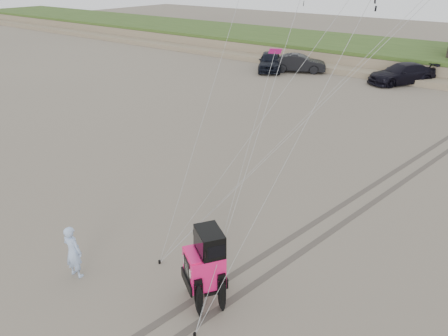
{
  "coord_description": "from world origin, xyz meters",
  "views": [
    {
      "loc": [
        7.27,
        -7.89,
        8.97
      ],
      "look_at": [
        -1.14,
        3.0,
        2.6
      ],
      "focal_mm": 35.0,
      "sensor_mm": 36.0,
      "label": 1
    }
  ],
  "objects_px": {
    "jeep": "(204,274)",
    "truck_a": "(270,61)",
    "man": "(73,252)",
    "truck_b": "(299,63)",
    "truck_c": "(402,74)"
  },
  "relations": [
    {
      "from": "jeep",
      "to": "truck_a",
      "type": "bearing_deg",
      "value": 151.21
    },
    {
      "from": "truck_a",
      "to": "jeep",
      "type": "bearing_deg",
      "value": -91.28
    },
    {
      "from": "truck_c",
      "to": "man",
      "type": "bearing_deg",
      "value": -55.93
    },
    {
      "from": "truck_a",
      "to": "man",
      "type": "distance_m",
      "value": 31.53
    },
    {
      "from": "truck_c",
      "to": "jeep",
      "type": "distance_m",
      "value": 30.42
    },
    {
      "from": "truck_a",
      "to": "truck_c",
      "type": "bearing_deg",
      "value": -18.35
    },
    {
      "from": "truck_a",
      "to": "truck_c",
      "type": "distance_m",
      "value": 11.69
    },
    {
      "from": "truck_a",
      "to": "jeep",
      "type": "xyz_separation_m",
      "value": [
        15.27,
        -27.8,
        0.07
      ]
    },
    {
      "from": "truck_a",
      "to": "jeep",
      "type": "height_order",
      "value": "jeep"
    },
    {
      "from": "truck_a",
      "to": "truck_c",
      "type": "xyz_separation_m",
      "value": [
        11.45,
        2.37,
        -0.03
      ]
    },
    {
      "from": "truck_a",
      "to": "truck_c",
      "type": "height_order",
      "value": "truck_a"
    },
    {
      "from": "truck_c",
      "to": "man",
      "type": "relative_size",
      "value": 3.22
    },
    {
      "from": "truck_b",
      "to": "jeep",
      "type": "height_order",
      "value": "jeep"
    },
    {
      "from": "truck_b",
      "to": "truck_c",
      "type": "xyz_separation_m",
      "value": [
        9.0,
        1.26,
        0.03
      ]
    },
    {
      "from": "truck_b",
      "to": "man",
      "type": "distance_m",
      "value": 31.8
    }
  ]
}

